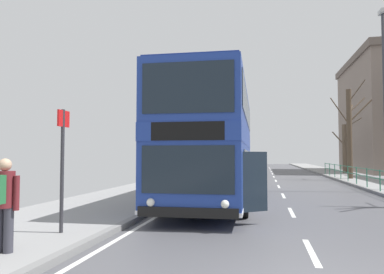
{
  "coord_description": "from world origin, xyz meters",
  "views": [
    {
      "loc": [
        -0.87,
        -4.63,
        1.81
      ],
      "look_at": [
        -3.5,
        8.91,
        2.49
      ],
      "focal_mm": 34.22,
      "sensor_mm": 36.0,
      "label": 1
    }
  ],
  "objects_px": {
    "double_decker_bus_main": "(214,143)",
    "street_lamp_far_side": "(384,86)",
    "bus_stop_sign_near": "(62,156)",
    "bare_tree_far_01": "(345,147)",
    "bare_tree_far_02": "(350,131)",
    "pedestrian_with_backpack": "(3,198)"
  },
  "relations": [
    {
      "from": "bus_stop_sign_near",
      "to": "bare_tree_far_02",
      "type": "bearing_deg",
      "value": 63.14
    },
    {
      "from": "bus_stop_sign_near",
      "to": "street_lamp_far_side",
      "type": "height_order",
      "value": "street_lamp_far_side"
    },
    {
      "from": "pedestrian_with_backpack",
      "to": "bare_tree_far_02",
      "type": "distance_m",
      "value": 24.76
    },
    {
      "from": "double_decker_bus_main",
      "to": "pedestrian_with_backpack",
      "type": "height_order",
      "value": "double_decker_bus_main"
    },
    {
      "from": "double_decker_bus_main",
      "to": "street_lamp_far_side",
      "type": "distance_m",
      "value": 9.73
    },
    {
      "from": "double_decker_bus_main",
      "to": "street_lamp_far_side",
      "type": "xyz_separation_m",
      "value": [
        7.74,
        5.13,
        2.92
      ]
    },
    {
      "from": "bare_tree_far_02",
      "to": "bare_tree_far_01",
      "type": "bearing_deg",
      "value": 80.86
    },
    {
      "from": "street_lamp_far_side",
      "to": "bare_tree_far_02",
      "type": "distance_m",
      "value": 8.79
    },
    {
      "from": "bare_tree_far_01",
      "to": "bus_stop_sign_near",
      "type": "bearing_deg",
      "value": -112.2
    },
    {
      "from": "pedestrian_with_backpack",
      "to": "bare_tree_far_01",
      "type": "height_order",
      "value": "bare_tree_far_01"
    },
    {
      "from": "street_lamp_far_side",
      "to": "bare_tree_far_01",
      "type": "height_order",
      "value": "street_lamp_far_side"
    },
    {
      "from": "street_lamp_far_side",
      "to": "bare_tree_far_02",
      "type": "bearing_deg",
      "value": 88.3
    },
    {
      "from": "bus_stop_sign_near",
      "to": "bare_tree_far_01",
      "type": "relative_size",
      "value": 0.51
    },
    {
      "from": "pedestrian_with_backpack",
      "to": "street_lamp_far_side",
      "type": "height_order",
      "value": "street_lamp_far_side"
    },
    {
      "from": "double_decker_bus_main",
      "to": "bare_tree_far_02",
      "type": "distance_m",
      "value": 15.95
    },
    {
      "from": "bare_tree_far_02",
      "to": "double_decker_bus_main",
      "type": "bearing_deg",
      "value": -120.19
    },
    {
      "from": "bare_tree_far_01",
      "to": "bare_tree_far_02",
      "type": "xyz_separation_m",
      "value": [
        -1.32,
        -8.2,
        0.98
      ]
    },
    {
      "from": "pedestrian_with_backpack",
      "to": "bus_stop_sign_near",
      "type": "height_order",
      "value": "bus_stop_sign_near"
    },
    {
      "from": "street_lamp_far_side",
      "to": "bare_tree_far_01",
      "type": "xyz_separation_m",
      "value": [
        1.58,
        16.82,
        -2.67
      ]
    },
    {
      "from": "double_decker_bus_main",
      "to": "bare_tree_far_02",
      "type": "bearing_deg",
      "value": 59.81
    },
    {
      "from": "double_decker_bus_main",
      "to": "street_lamp_far_side",
      "type": "bearing_deg",
      "value": 33.51
    },
    {
      "from": "bus_stop_sign_near",
      "to": "bare_tree_far_02",
      "type": "distance_m",
      "value": 23.12
    }
  ]
}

